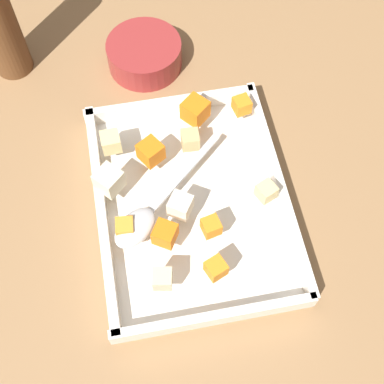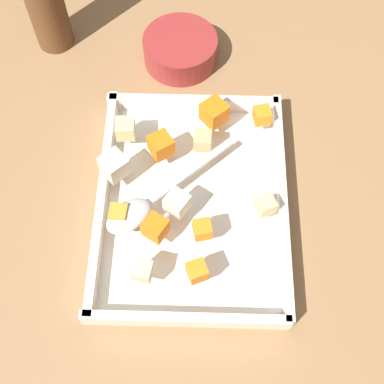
% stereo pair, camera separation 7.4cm
% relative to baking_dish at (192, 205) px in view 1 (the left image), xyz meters
% --- Properties ---
extents(ground_plane, '(4.00, 4.00, 0.00)m').
position_rel_baking_dish_xyz_m(ground_plane, '(-0.00, -0.00, -0.01)').
color(ground_plane, '#936D47').
extents(baking_dish, '(0.36, 0.27, 0.04)m').
position_rel_baking_dish_xyz_m(baking_dish, '(0.00, 0.00, 0.00)').
color(baking_dish, white).
rests_on(baking_dish, ground_plane).
extents(carrot_chunk_front_center, '(0.05, 0.05, 0.03)m').
position_rel_baking_dish_xyz_m(carrot_chunk_front_center, '(-0.13, 0.03, 0.05)').
color(carrot_chunk_front_center, orange).
rests_on(carrot_chunk_front_center, baking_dish).
extents(carrot_chunk_center, '(0.04, 0.04, 0.03)m').
position_rel_baking_dish_xyz_m(carrot_chunk_center, '(0.06, -0.05, 0.04)').
color(carrot_chunk_center, orange).
rests_on(carrot_chunk_center, baking_dish).
extents(carrot_chunk_corner_sw, '(0.03, 0.03, 0.02)m').
position_rel_baking_dish_xyz_m(carrot_chunk_corner_sw, '(0.06, 0.02, 0.04)').
color(carrot_chunk_corner_sw, orange).
rests_on(carrot_chunk_corner_sw, baking_dish).
extents(carrot_chunk_corner_se, '(0.03, 0.03, 0.02)m').
position_rel_baking_dish_xyz_m(carrot_chunk_corner_se, '(0.04, -0.10, 0.04)').
color(carrot_chunk_corner_se, orange).
rests_on(carrot_chunk_corner_se, baking_dish).
extents(carrot_chunk_rim_edge, '(0.04, 0.04, 0.03)m').
position_rel_baking_dish_xyz_m(carrot_chunk_rim_edge, '(-0.07, -0.05, 0.05)').
color(carrot_chunk_rim_edge, orange).
rests_on(carrot_chunk_rim_edge, baking_dish).
extents(carrot_chunk_heap_top, '(0.03, 0.03, 0.02)m').
position_rel_baking_dish_xyz_m(carrot_chunk_heap_top, '(-0.13, 0.10, 0.04)').
color(carrot_chunk_heap_top, orange).
rests_on(carrot_chunk_heap_top, baking_dish).
extents(carrot_chunk_near_right, '(0.03, 0.03, 0.02)m').
position_rel_baking_dish_xyz_m(carrot_chunk_near_right, '(0.12, 0.01, 0.04)').
color(carrot_chunk_near_right, orange).
rests_on(carrot_chunk_near_right, baking_dish).
extents(potato_chunk_near_left, '(0.03, 0.03, 0.03)m').
position_rel_baking_dish_xyz_m(potato_chunk_near_left, '(-0.10, -0.10, 0.04)').
color(potato_chunk_near_left, '#E0CC89').
rests_on(potato_chunk_near_left, baking_dish).
extents(potato_chunk_corner_nw, '(0.03, 0.03, 0.02)m').
position_rel_baking_dish_xyz_m(potato_chunk_corner_nw, '(0.02, 0.10, 0.04)').
color(potato_chunk_corner_nw, '#E0CC89').
rests_on(potato_chunk_corner_nw, baking_dish).
extents(potato_chunk_near_spoon, '(0.05, 0.05, 0.03)m').
position_rel_baking_dish_xyz_m(potato_chunk_near_spoon, '(-0.04, -0.11, 0.05)').
color(potato_chunk_near_spoon, beige).
rests_on(potato_chunk_near_spoon, baking_dish).
extents(potato_chunk_back_center, '(0.03, 0.03, 0.03)m').
position_rel_baking_dish_xyz_m(potato_chunk_back_center, '(-0.09, 0.01, 0.04)').
color(potato_chunk_back_center, tan).
rests_on(potato_chunk_back_center, baking_dish).
extents(potato_chunk_far_right, '(0.03, 0.03, 0.02)m').
position_rel_baking_dish_xyz_m(potato_chunk_far_right, '(0.12, -0.06, 0.04)').
color(potato_chunk_far_right, beige).
rests_on(potato_chunk_far_right, baking_dish).
extents(parsnip_chunk_heap_side, '(0.04, 0.04, 0.03)m').
position_rel_baking_dish_xyz_m(parsnip_chunk_heap_side, '(0.02, -0.02, 0.04)').
color(parsnip_chunk_heap_side, silver).
rests_on(parsnip_chunk_heap_side, baking_dish).
extents(serving_spoon, '(0.17, 0.19, 0.02)m').
position_rel_baking_dish_xyz_m(serving_spoon, '(0.03, -0.08, 0.04)').
color(serving_spoon, silver).
rests_on(serving_spoon, baking_dish).
extents(small_prep_bowl, '(0.13, 0.13, 0.05)m').
position_rel_baking_dish_xyz_m(small_prep_bowl, '(-0.29, -0.03, 0.01)').
color(small_prep_bowl, maroon).
rests_on(small_prep_bowl, ground_plane).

